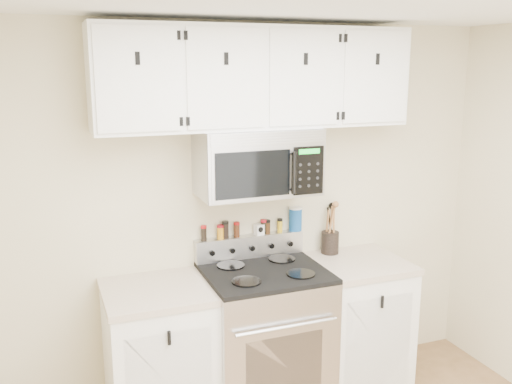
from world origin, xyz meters
TOP-DOWN VIEW (x-y plane):
  - back_wall at (0.00, 1.75)m, footprint 3.50×0.01m
  - range at (0.00, 1.43)m, footprint 0.76×0.65m
  - base_cabinet_left at (-0.69, 1.45)m, footprint 0.64×0.62m
  - base_cabinet_right at (0.69, 1.45)m, footprint 0.64×0.62m
  - microwave at (0.00, 1.55)m, footprint 0.76×0.44m
  - upper_cabinets at (-0.00, 1.58)m, footprint 2.00×0.35m
  - utensil_crock at (0.59, 1.66)m, footprint 0.12×0.12m
  - kitchen_timer at (0.07, 1.71)m, footprint 0.07×0.06m
  - salt_canister at (0.34, 1.71)m, footprint 0.09×0.09m
  - spice_jar_0 at (-0.32, 1.71)m, footprint 0.04×0.04m
  - spice_jar_1 at (-0.21, 1.71)m, footprint 0.05×0.05m
  - spice_jar_2 at (-0.17, 1.71)m, footprint 0.04×0.04m
  - spice_jar_3 at (-0.09, 1.71)m, footprint 0.04×0.04m
  - spice_jar_4 at (0.10, 1.71)m, footprint 0.04×0.04m
  - spice_jar_5 at (0.13, 1.71)m, footprint 0.04×0.04m
  - spice_jar_6 at (0.22, 1.71)m, footprint 0.04×0.04m

SIDE VIEW (x-z plane):
  - base_cabinet_left at x=-0.69m, z-range 0.00..0.92m
  - base_cabinet_right at x=0.69m, z-range 0.00..0.92m
  - range at x=0.00m, z-range -0.06..1.04m
  - utensil_crock at x=0.59m, z-range 0.83..1.19m
  - kitchen_timer at x=0.07m, z-range 1.10..1.17m
  - spice_jar_1 at x=-0.21m, z-range 1.10..1.19m
  - spice_jar_5 at x=0.13m, z-range 1.10..1.20m
  - spice_jar_6 at x=0.22m, z-range 1.10..1.20m
  - spice_jar_4 at x=0.10m, z-range 1.10..1.20m
  - spice_jar_0 at x=-0.32m, z-range 1.10..1.20m
  - spice_jar_3 at x=-0.09m, z-range 1.10..1.20m
  - spice_jar_2 at x=-0.17m, z-range 1.10..1.22m
  - salt_canister at x=0.34m, z-range 1.10..1.27m
  - back_wall at x=0.00m, z-range 0.00..2.50m
  - microwave at x=0.00m, z-range 1.42..1.84m
  - upper_cabinets at x=0.00m, z-range 1.84..2.46m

